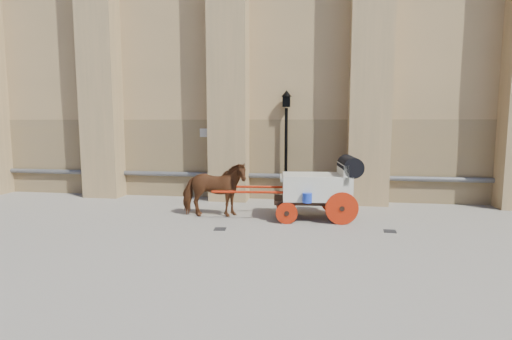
# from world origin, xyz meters

# --- Properties ---
(ground) EXTENTS (90.00, 90.00, 0.00)m
(ground) POSITION_xyz_m (0.00, 0.00, 0.00)
(ground) COLOR slate
(ground) RESTS_ON ground
(horse) EXTENTS (2.11, 1.18, 1.70)m
(horse) POSITION_xyz_m (-0.89, 0.90, 0.85)
(horse) COLOR brown
(horse) RESTS_ON ground
(carriage) EXTENTS (4.45, 1.68, 1.91)m
(carriage) POSITION_xyz_m (2.36, 1.09, 1.03)
(carriage) COLOR black
(carriage) RESTS_ON ground
(street_lamp) EXTENTS (0.38, 0.38, 4.05)m
(street_lamp) POSITION_xyz_m (1.10, 3.74, 2.16)
(street_lamp) COLOR black
(street_lamp) RESTS_ON ground
(drain_grate_near) EXTENTS (0.35, 0.35, 0.01)m
(drain_grate_near) POSITION_xyz_m (-0.36, -0.49, 0.01)
(drain_grate_near) COLOR black
(drain_grate_near) RESTS_ON ground
(drain_grate_far) EXTENTS (0.34, 0.34, 0.01)m
(drain_grate_far) POSITION_xyz_m (4.19, -0.03, 0.01)
(drain_grate_far) COLOR black
(drain_grate_far) RESTS_ON ground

